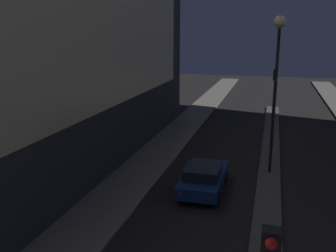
# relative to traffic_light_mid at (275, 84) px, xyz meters

# --- Properties ---
(median_strip) EXTENTS (1.18, 36.44, 0.11)m
(median_strip) POSITION_rel_traffic_light_mid_xyz_m (0.00, -10.99, -3.35)
(median_strip) COLOR #56544F
(median_strip) RESTS_ON ground
(traffic_light_mid) EXTENTS (0.32, 0.42, 4.49)m
(traffic_light_mid) POSITION_rel_traffic_light_mid_xyz_m (0.00, 0.00, 0.00)
(traffic_light_mid) COLOR black
(traffic_light_mid) RESTS_ON median_strip
(street_lamp) EXTENTS (0.62, 0.62, 8.35)m
(street_lamp) POSITION_rel_traffic_light_mid_xyz_m (0.00, -12.32, 2.87)
(street_lamp) COLOR black
(street_lamp) RESTS_ON median_strip
(car_left_lane) EXTENTS (1.93, 4.33, 1.38)m
(car_left_lane) POSITION_rel_traffic_light_mid_xyz_m (-3.11, -15.54, -2.69)
(car_left_lane) COLOR navy
(car_left_lane) RESTS_ON ground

